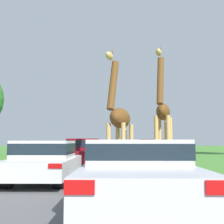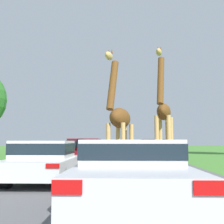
{
  "view_description": "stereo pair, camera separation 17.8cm",
  "coord_description": "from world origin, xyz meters",
  "px_view_note": "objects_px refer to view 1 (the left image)",
  "views": [
    {
      "loc": [
        -0.27,
        0.77,
        1.33
      ],
      "look_at": [
        -0.45,
        12.46,
        2.53
      ],
      "focal_mm": 45.0,
      "sensor_mm": 36.0,
      "label": 1
    },
    {
      "loc": [
        -0.1,
        0.77,
        1.33
      ],
      "look_at": [
        -0.45,
        12.46,
        2.53
      ],
      "focal_mm": 45.0,
      "sensor_mm": 36.0,
      "label": 2
    }
  ],
  "objects_px": {
    "car_queue_right": "(90,148)",
    "giraffe_near_road": "(119,119)",
    "giraffe_companion": "(163,116)",
    "car_queue_left": "(84,151)",
    "car_far_ahead": "(44,160)",
    "car_verge_right": "(134,147)",
    "car_lead_maroon": "(136,173)",
    "car_rear_follower": "(151,149)"
  },
  "relations": [
    {
      "from": "car_far_ahead",
      "to": "car_verge_right",
      "type": "bearing_deg",
      "value": 78.45
    },
    {
      "from": "giraffe_near_road",
      "to": "car_verge_right",
      "type": "xyz_separation_m",
      "value": [
        1.67,
        17.91,
        -1.48
      ]
    },
    {
      "from": "car_lead_maroon",
      "to": "car_rear_follower",
      "type": "bearing_deg",
      "value": 81.81
    },
    {
      "from": "car_queue_right",
      "to": "car_queue_left",
      "type": "bearing_deg",
      "value": -87.03
    },
    {
      "from": "car_queue_left",
      "to": "car_rear_follower",
      "type": "xyz_separation_m",
      "value": [
        4.17,
        4.49,
        0.0
      ]
    },
    {
      "from": "car_queue_right",
      "to": "giraffe_near_road",
      "type": "bearing_deg",
      "value": -79.26
    },
    {
      "from": "car_lead_maroon",
      "to": "car_far_ahead",
      "type": "relative_size",
      "value": 1.1
    },
    {
      "from": "giraffe_near_road",
      "to": "car_rear_follower",
      "type": "bearing_deg",
      "value": -88.62
    },
    {
      "from": "car_lead_maroon",
      "to": "car_verge_right",
      "type": "distance_m",
      "value": 24.3
    },
    {
      "from": "car_queue_left",
      "to": "car_far_ahead",
      "type": "bearing_deg",
      "value": -95.78
    },
    {
      "from": "car_queue_right",
      "to": "car_far_ahead",
      "type": "bearing_deg",
      "value": -90.56
    },
    {
      "from": "car_verge_right",
      "to": "car_queue_right",
      "type": "bearing_deg",
      "value": -125.48
    },
    {
      "from": "car_far_ahead",
      "to": "car_rear_follower",
      "type": "distance_m",
      "value": 11.44
    },
    {
      "from": "car_queue_right",
      "to": "car_rear_follower",
      "type": "xyz_separation_m",
      "value": [
        4.63,
        -4.27,
        0.06
      ]
    },
    {
      "from": "car_far_ahead",
      "to": "car_queue_right",
      "type": "bearing_deg",
      "value": 89.44
    },
    {
      "from": "car_queue_right",
      "to": "giraffe_companion",
      "type": "bearing_deg",
      "value": -67.47
    },
    {
      "from": "giraffe_companion",
      "to": "car_queue_left",
      "type": "height_order",
      "value": "giraffe_companion"
    },
    {
      "from": "car_queue_left",
      "to": "car_verge_right",
      "type": "xyz_separation_m",
      "value": [
        3.55,
        14.38,
        -0.04
      ]
    },
    {
      "from": "giraffe_near_road",
      "to": "car_queue_right",
      "type": "relative_size",
      "value": 1.1
    },
    {
      "from": "car_verge_right",
      "to": "car_rear_follower",
      "type": "height_order",
      "value": "car_rear_follower"
    },
    {
      "from": "car_far_ahead",
      "to": "car_verge_right",
      "type": "relative_size",
      "value": 1.02
    },
    {
      "from": "car_verge_right",
      "to": "car_rear_follower",
      "type": "distance_m",
      "value": 9.91
    },
    {
      "from": "giraffe_near_road",
      "to": "giraffe_companion",
      "type": "distance_m",
      "value": 2.68
    },
    {
      "from": "giraffe_near_road",
      "to": "car_queue_right",
      "type": "xyz_separation_m",
      "value": [
        -2.33,
        12.29,
        -1.5
      ]
    },
    {
      "from": "car_queue_left",
      "to": "car_rear_follower",
      "type": "distance_m",
      "value": 6.13
    },
    {
      "from": "car_far_ahead",
      "to": "car_lead_maroon",
      "type": "bearing_deg",
      "value": -55.74
    },
    {
      "from": "giraffe_near_road",
      "to": "car_queue_left",
      "type": "height_order",
      "value": "giraffe_near_road"
    },
    {
      "from": "giraffe_near_road",
      "to": "car_lead_maroon",
      "type": "xyz_separation_m",
      "value": [
        0.23,
        -6.34,
        -1.48
      ]
    },
    {
      "from": "giraffe_companion",
      "to": "car_verge_right",
      "type": "bearing_deg",
      "value": -73.38
    },
    {
      "from": "car_queue_left",
      "to": "car_verge_right",
      "type": "distance_m",
      "value": 14.81
    },
    {
      "from": "giraffe_companion",
      "to": "car_lead_maroon",
      "type": "distance_m",
      "value": 8.41
    },
    {
      "from": "giraffe_companion",
      "to": "car_queue_right",
      "type": "relative_size",
      "value": 1.25
    },
    {
      "from": "car_lead_maroon",
      "to": "car_queue_left",
      "type": "relative_size",
      "value": 1.02
    },
    {
      "from": "giraffe_companion",
      "to": "car_rear_follower",
      "type": "xyz_separation_m",
      "value": [
        0.22,
        6.36,
        -1.73
      ]
    },
    {
      "from": "car_lead_maroon",
      "to": "car_verge_right",
      "type": "bearing_deg",
      "value": 86.59
    },
    {
      "from": "car_lead_maroon",
      "to": "car_rear_follower",
      "type": "xyz_separation_m",
      "value": [
        2.07,
        14.37,
        0.04
      ]
    },
    {
      "from": "giraffe_near_road",
      "to": "car_rear_follower",
      "type": "relative_size",
      "value": 1.2
    },
    {
      "from": "giraffe_companion",
      "to": "giraffe_near_road",
      "type": "bearing_deg",
      "value": 53.86
    },
    {
      "from": "car_far_ahead",
      "to": "car_verge_right",
      "type": "height_order",
      "value": "car_verge_right"
    },
    {
      "from": "giraffe_near_road",
      "to": "car_far_ahead",
      "type": "bearing_deg",
      "value": 61.22
    },
    {
      "from": "giraffe_companion",
      "to": "car_queue_left",
      "type": "xyz_separation_m",
      "value": [
        -3.95,
        1.87,
        -1.73
      ]
    },
    {
      "from": "giraffe_near_road",
      "to": "car_far_ahead",
      "type": "relative_size",
      "value": 1.2
    }
  ]
}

